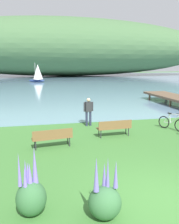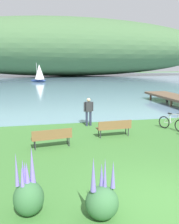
# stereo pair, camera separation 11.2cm
# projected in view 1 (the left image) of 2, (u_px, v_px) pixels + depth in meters

# --- Properties ---
(ground_plane) EXTENTS (200.00, 200.00, 0.00)m
(ground_plane) POSITION_uv_depth(u_px,v_px,m) (162.00, 199.00, 6.60)
(ground_plane) COLOR #3D7533
(bay_water) EXTENTS (180.00, 80.00, 0.04)m
(bay_water) POSITION_uv_depth(u_px,v_px,m) (53.00, 80.00, 53.59)
(bay_water) COLOR #6B8EA8
(bay_water) RESTS_ON ground
(distant_hillside) EXTENTS (95.49, 28.00, 17.08)m
(distant_hillside) POSITION_uv_depth(u_px,v_px,m) (67.00, 47.00, 71.11)
(distant_hillside) COLOR #42663D
(distant_hillside) RESTS_ON bay_water
(park_bench_near_camera) EXTENTS (1.83, 0.59, 0.88)m
(park_bench_near_camera) POSITION_uv_depth(u_px,v_px,m) (114.00, 127.00, 12.20)
(park_bench_near_camera) COLOR brown
(park_bench_near_camera) RESTS_ON ground
(park_bench_further_along) EXTENTS (1.85, 0.72, 0.88)m
(park_bench_further_along) POSITION_uv_depth(u_px,v_px,m) (52.00, 137.00, 10.56)
(park_bench_further_along) COLOR brown
(park_bench_further_along) RESTS_ON ground
(bicycle_beside_path) EXTENTS (0.86, 1.60, 1.01)m
(bicycle_beside_path) POSITION_uv_depth(u_px,v_px,m) (172.00, 123.00, 13.46)
(bicycle_beside_path) COLOR black
(bicycle_beside_path) RESTS_ON ground
(person_at_shoreline) EXTENTS (0.61, 0.26, 1.71)m
(person_at_shoreline) POSITION_uv_depth(u_px,v_px,m) (88.00, 110.00, 14.27)
(person_at_shoreline) COLOR #282D47
(person_at_shoreline) RESTS_ON ground
(echium_bush_mid_cluster) EXTENTS (0.76, 0.76, 1.77)m
(echium_bush_mid_cluster) POSITION_uv_depth(u_px,v_px,m) (31.00, 195.00, 5.84)
(echium_bush_mid_cluster) COLOR #386B3D
(echium_bush_mid_cluster) RESTS_ON ground
(echium_bush_far_cluster) EXTENTS (0.82, 0.82, 1.61)m
(echium_bush_far_cluster) POSITION_uv_depth(u_px,v_px,m) (105.00, 201.00, 5.74)
(echium_bush_far_cluster) COLOR #386B3D
(echium_bush_far_cluster) RESTS_ON ground
(sailboat_mid_bay) EXTENTS (3.43, 2.55, 3.90)m
(sailboat_mid_bay) POSITION_uv_depth(u_px,v_px,m) (38.00, 73.00, 47.91)
(sailboat_mid_bay) COLOR navy
(sailboat_mid_bay) RESTS_ON bay_water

